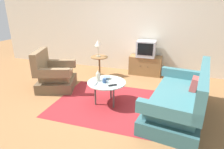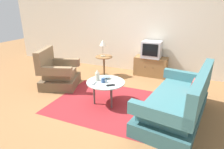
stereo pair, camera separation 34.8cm
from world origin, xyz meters
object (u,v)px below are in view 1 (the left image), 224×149
Objects in this scene: armchair at (54,76)px; television at (146,49)px; table_lamp at (98,44)px; tv_remote_silver at (95,83)px; tv_stand at (145,65)px; coffee_table at (107,84)px; vase at (98,76)px; bowl at (107,78)px; couch at (180,100)px; mug at (105,81)px; side_table at (99,62)px; tv_remote_dark at (113,85)px.

television is at bearing 111.09° from armchair.
television is 1.13× the size of table_lamp.
tv_stand is at bearing 154.95° from tv_remote_silver.
coffee_table is 3.33× the size of vase.
bowl is at bearing 64.26° from armchair.
television is 2.11m from vase.
couch is 2.71m from table_lamp.
vase is (-0.68, -1.99, -0.18)m from television.
mug is 0.80× the size of bowl.
tv_remote_silver is at bearing -71.17° from side_table.
mug is (0.73, -1.51, -0.41)m from table_lamp.
tv_remote_silver is (-0.67, -2.16, -0.29)m from television.
mug is at bearing -112.71° from coffee_table.
television reaches higher than vase.
tv_stand reaches higher than tv_remote_silver.
side_table is 3.56× the size of tv_remote_dark.
coffee_table is 6.27× the size of mug.
tv_remote_dark is at bearing -23.88° from mug.
armchair is 0.54× the size of couch.
table_lamp is at bearing 115.94° from mug.
armchair is 2.61m from television.
side_table is at bearing 116.58° from coffee_table.
television is 3.35× the size of bowl.
television reaches higher than coffee_table.
table_lamp is at bearing 111.53° from vase.
tv_stand is 1.75× the size of television.
armchair is 1.47m from table_lamp.
vase reaches higher than tv_stand.
armchair is 1.88× the size of side_table.
mug reaches higher than tv_remote_dark.
couch is at bearing -34.13° from table_lamp.
couch is 1.63m from vase.
vase is at bearing -68.47° from table_lamp.
vase is 1.51× the size of bowl.
bowl is (-0.54, -1.83, -0.27)m from television.
vase is at bearing -108.79° from television.
vase is (0.54, -1.46, 0.18)m from side_table.
tv_remote_silver is at bearing -143.51° from mug.
armchair is at bearing 165.69° from vase.
television is at bearing 23.58° from side_table.
side_table is 1.56m from vase.
side_table is at bearing 110.52° from vase.
coffee_table is 1.71m from table_lamp.
television is 2.23× the size of vase.
vase is 1.32× the size of tv_remote_silver.
side_table is 2.46× the size of vase.
couch is at bearing -34.51° from side_table.
television is (1.97, 1.66, 0.46)m from armchair.
couch reaches higher than tv_remote_silver.
side_table is at bearing 64.11° from couch.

